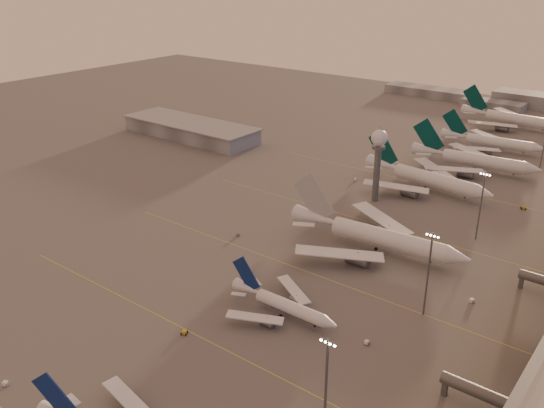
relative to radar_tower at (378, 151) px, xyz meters
The scene contains 21 objects.
ground 121.92m from the radar_tower, 92.39° to the right, with size 700.00×700.00×0.00m, color #5B5959.
taxiway_markings 71.83m from the radar_tower, 68.66° to the right, with size 180.00×185.25×0.02m.
hangar 127.68m from the radar_tower, behind, with size 82.00×27.00×8.50m.
radar_tower is the anchor object (origin of this frame).
mast_a 131.38m from the radar_tower, 66.17° to the right, with size 3.60×0.56×25.00m.
mast_b 82.32m from the radar_tower, 52.43° to the right, with size 3.60×0.56×25.00m.
mast_c 46.66m from the radar_tower, 12.53° to the right, with size 3.60×0.56×25.00m.
distant_horizon 205.86m from the radar_tower, 90.67° to the left, with size 165.00×37.50×9.00m.
narrowbody_mid 92.78m from the radar_tower, 77.56° to the right, with size 34.91×27.90×13.65m.
widebody_white 47.80m from the radar_tower, 61.25° to the right, with size 63.96×51.12×22.49m.
greentail_a 31.53m from the radar_tower, 64.32° to the left, with size 60.19×48.34×21.91m.
greentail_b 65.41m from the radar_tower, 72.56° to the left, with size 59.54×47.90×21.63m.
greentail_c 99.27m from the radar_tower, 81.12° to the left, with size 52.46×42.20×19.06m.
greentail_d 149.37m from the radar_tower, 86.38° to the left, with size 60.99×49.16×22.14m.
gsv_truck_a 152.28m from the radar_tower, 95.05° to the right, with size 5.98×4.67×2.31m.
gsv_tug_mid 113.65m from the radar_tower, 87.67° to the right, with size 3.48×4.10×1.01m.
gsv_truck_b 99.28m from the radar_tower, 62.64° to the right, with size 5.71×2.39×2.26m.
gsv_truck_c 65.90m from the radar_tower, 110.72° to the right, with size 4.78×5.27×2.12m.
gsv_catering_b 79.89m from the radar_tower, 40.99° to the right, with size 5.86×4.40×4.40m.
gsv_truck_d 30.71m from the radar_tower, 138.91° to the left, with size 2.91×6.01×2.33m.
gsv_tug_hangar 61.01m from the radar_tower, 28.44° to the left, with size 4.66×4.05×1.14m.
Camera 1 is at (103.90, -76.55, 89.65)m, focal length 38.00 mm.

